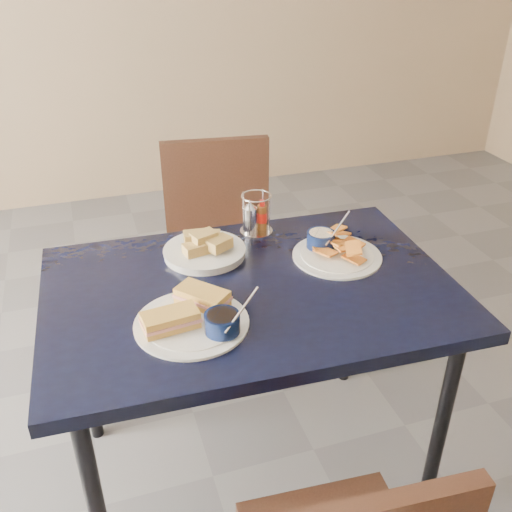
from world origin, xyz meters
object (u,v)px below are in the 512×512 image
object	(u,v)px
chair_far	(218,239)
plantain_plate	(332,249)
bread_basket	(205,249)
dining_table	(250,305)
condiment_caddy	(255,217)
sandwich_plate	(195,316)

from	to	relation	value
chair_far	plantain_plate	xyz separation A→B (m)	(0.21, -0.61, 0.24)
plantain_plate	chair_far	bearing A→B (deg)	109.32
bread_basket	dining_table	bearing A→B (deg)	-68.29
dining_table	condiment_caddy	bearing A→B (deg)	69.94
sandwich_plate	condiment_caddy	bearing A→B (deg)	55.45
condiment_caddy	dining_table	bearing A→B (deg)	-110.06
dining_table	sandwich_plate	distance (m)	0.25
dining_table	condiment_caddy	distance (m)	0.35
plantain_plate	bread_basket	world-z (taller)	plantain_plate
chair_far	condiment_caddy	bearing A→B (deg)	-85.34
dining_table	plantain_plate	distance (m)	0.32
plantain_plate	condiment_caddy	xyz separation A→B (m)	(-0.18, 0.22, 0.04)
condiment_caddy	sandwich_plate	bearing A→B (deg)	-124.55
chair_far	condiment_caddy	xyz separation A→B (m)	(0.03, -0.39, 0.28)
plantain_plate	dining_table	bearing A→B (deg)	-162.77
plantain_plate	condiment_caddy	bearing A→B (deg)	129.68
chair_far	sandwich_plate	xyz separation A→B (m)	(-0.27, -0.83, 0.25)
sandwich_plate	bread_basket	size ratio (longest dim) A/B	1.25
sandwich_plate	bread_basket	world-z (taller)	sandwich_plate
bread_basket	plantain_plate	bearing A→B (deg)	-17.11
dining_table	condiment_caddy	world-z (taller)	condiment_caddy
plantain_plate	bread_basket	size ratio (longest dim) A/B	1.10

